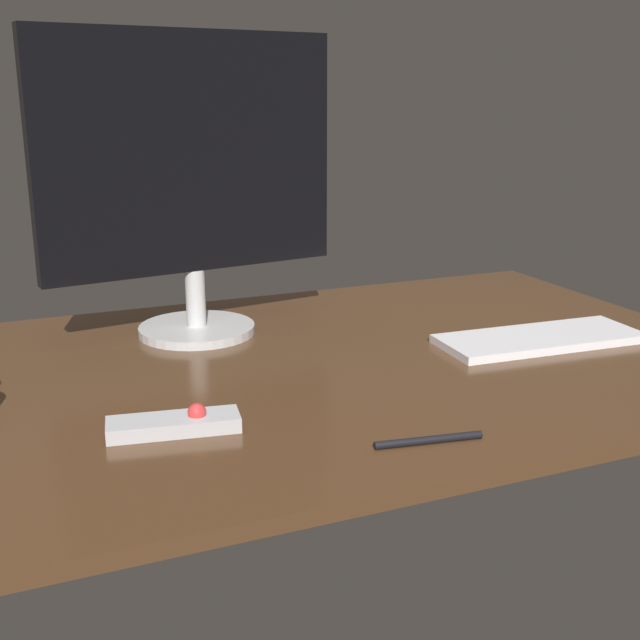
{
  "coord_description": "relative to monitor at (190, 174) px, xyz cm",
  "views": [
    {
      "loc": [
        -42.3,
        -109.01,
        42.46
      ],
      "look_at": [
        4.67,
        1.77,
        8.0
      ],
      "focal_mm": 45.48,
      "sensor_mm": 36.0,
      "label": 1
    }
  ],
  "objects": [
    {
      "name": "desk",
      "position": [
        9.84,
        -21.65,
        -28.13
      ],
      "size": [
        140.0,
        84.0,
        2.0
      ],
      "primitive_type": "cube",
      "color": "#4C301C",
      "rests_on": "ground"
    },
    {
      "name": "monitor",
      "position": [
        0.0,
        0.0,
        0.0
      ],
      "size": [
        50.4,
        19.77,
        49.47
      ],
      "rotation": [
        0.0,
        0.0,
        0.14
      ],
      "color": "silver",
      "rests_on": "desk"
    },
    {
      "name": "keyboard",
      "position": [
        50.92,
        -27.27,
        -26.46
      ],
      "size": [
        34.89,
        14.63,
        1.35
      ],
      "primitive_type": "cube",
      "rotation": [
        0.0,
        0.0,
        -0.05
      ],
      "color": "white",
      "rests_on": "desk"
    },
    {
      "name": "media_remote",
      "position": [
        -12.99,
        -39.42,
        -26.09
      ],
      "size": [
        16.71,
        7.56,
        3.43
      ],
      "rotation": [
        0.0,
        0.0,
        -0.16
      ],
      "color": "#B7B7BC",
      "rests_on": "desk"
    },
    {
      "name": "pen",
      "position": [
        13.73,
        -54.63,
        -26.65
      ],
      "size": [
        13.4,
        3.03,
        0.96
      ],
      "primitive_type": "cylinder",
      "rotation": [
        0.0,
        1.57,
        -0.16
      ],
      "color": "black",
      "rests_on": "desk"
    }
  ]
}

